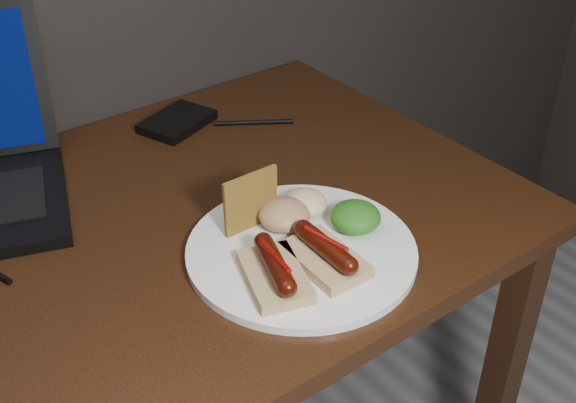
% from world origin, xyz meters
% --- Properties ---
extents(desk, '(1.40, 0.70, 0.75)m').
position_xyz_m(desk, '(0.00, 1.38, 0.66)').
color(desk, '#371E0D').
rests_on(desk, ground).
extents(hard_drive, '(0.15, 0.12, 0.02)m').
position_xyz_m(hard_drive, '(0.35, 1.63, 0.76)').
color(hard_drive, black).
rests_on(hard_drive, desk).
extents(plate, '(0.38, 0.38, 0.01)m').
position_xyz_m(plate, '(0.30, 1.21, 0.76)').
color(plate, white).
rests_on(plate, desk).
extents(bread_sausage_left, '(0.10, 0.13, 0.04)m').
position_xyz_m(bread_sausage_left, '(0.23, 1.17, 0.78)').
color(bread_sausage_left, '#E2C285').
rests_on(bread_sausage_left, plate).
extents(bread_sausage_center, '(0.07, 0.12, 0.04)m').
position_xyz_m(bread_sausage_center, '(0.30, 1.16, 0.78)').
color(bread_sausage_center, '#E2C285').
rests_on(bread_sausage_center, plate).
extents(crispbread, '(0.08, 0.01, 0.08)m').
position_xyz_m(crispbread, '(0.28, 1.29, 0.80)').
color(crispbread, '#A8822E').
rests_on(crispbread, plate).
extents(salad_greens, '(0.07, 0.07, 0.04)m').
position_xyz_m(salad_greens, '(0.39, 1.20, 0.78)').
color(salad_greens, '#175210').
rests_on(salad_greens, plate).
extents(salsa_mound, '(0.07, 0.07, 0.04)m').
position_xyz_m(salsa_mound, '(0.31, 1.26, 0.78)').
color(salsa_mound, maroon).
rests_on(salsa_mound, plate).
extents(coleslaw_mound, '(0.06, 0.06, 0.04)m').
position_xyz_m(coleslaw_mound, '(0.35, 1.27, 0.78)').
color(coleslaw_mound, silver).
rests_on(coleslaw_mound, plate).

